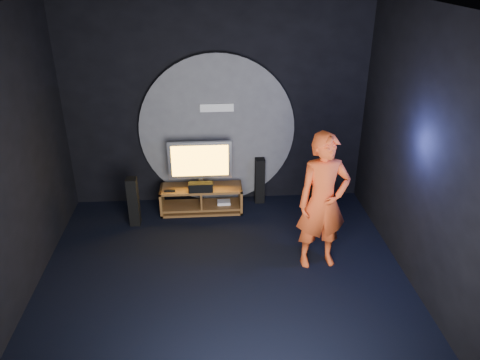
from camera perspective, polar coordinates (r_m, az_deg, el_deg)
name	(u,v)px	position (r m, az deg, el deg)	size (l,w,h in m)	color
floor	(225,286)	(6.39, -1.90, -12.76)	(5.00, 5.00, 0.00)	black
back_wall	(217,104)	(7.82, -2.87, 9.24)	(5.00, 0.04, 3.50)	black
front_wall	(236,315)	(3.35, -0.48, -16.13)	(5.00, 0.04, 3.50)	black
left_wall	(2,173)	(5.95, -26.99, 0.79)	(0.04, 5.00, 3.50)	black
right_wall	(430,160)	(6.08, 22.13, 2.26)	(0.04, 5.00, 3.50)	black
ceiling	(219,7)	(5.01, -2.52, 20.31)	(5.00, 5.00, 0.01)	black
wall_disc_panel	(217,131)	(7.90, -2.78, 6.00)	(2.60, 0.11, 2.60)	#515156
media_console	(202,200)	(8.00, -4.66, -2.50)	(1.38, 0.45, 0.45)	brown
tv	(200,162)	(7.76, -4.89, 2.20)	(1.05, 0.22, 0.79)	#B0B1B8
center_speaker	(201,187)	(7.72, -4.80, -0.86)	(0.40, 0.15, 0.15)	black
remote	(170,191)	(7.79, -8.56, -1.32)	(0.18, 0.05, 0.02)	black
tower_speaker_left	(133,202)	(7.68, -12.86, -2.59)	(0.16, 0.18, 0.82)	black
tower_speaker_right	(260,180)	(8.18, 2.42, -0.06)	(0.16, 0.18, 0.82)	black
subwoofer	(319,193)	(8.37, 9.64, -1.57)	(0.32, 0.32, 0.35)	black
player	(323,202)	(6.39, 10.06, -2.66)	(0.71, 0.47, 1.96)	#E94E1F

